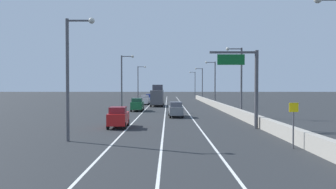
% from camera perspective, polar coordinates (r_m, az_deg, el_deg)
% --- Properties ---
extents(ground_plane, '(320.00, 320.00, 0.00)m').
position_cam_1_polar(ground_plane, '(69.35, 1.09, -1.90)').
color(ground_plane, '#26282B').
extents(lane_stripe_left, '(0.16, 130.00, 0.00)m').
position_cam_1_polar(lane_stripe_left, '(60.48, -3.94, -2.40)').
color(lane_stripe_left, silver).
rests_on(lane_stripe_left, ground_plane).
extents(lane_stripe_center, '(0.16, 130.00, 0.00)m').
position_cam_1_polar(lane_stripe_center, '(60.35, -0.62, -2.40)').
color(lane_stripe_center, silver).
rests_on(lane_stripe_center, ground_plane).
extents(lane_stripe_right, '(0.16, 130.00, 0.00)m').
position_cam_1_polar(lane_stripe_right, '(60.43, 2.71, -2.40)').
color(lane_stripe_right, silver).
rests_on(lane_stripe_right, ground_plane).
extents(jersey_barrier_right, '(0.60, 120.00, 1.10)m').
position_cam_1_polar(jersey_barrier_right, '(46.25, 11.12, -2.94)').
color(jersey_barrier_right, '#9E998E').
rests_on(jersey_barrier_right, ground_plane).
extents(overhead_sign_gantry, '(4.68, 0.36, 7.50)m').
position_cam_1_polar(overhead_sign_gantry, '(32.71, 13.48, 2.55)').
color(overhead_sign_gantry, '#47474C').
rests_on(overhead_sign_gantry, ground_plane).
extents(speed_advisory_sign, '(0.60, 0.11, 3.00)m').
position_cam_1_polar(speed_advisory_sign, '(23.17, 20.51, -4.39)').
color(speed_advisory_sign, '#4C4C51').
rests_on(speed_advisory_sign, ground_plane).
extents(lamp_post_right_second, '(2.14, 0.44, 9.10)m').
position_cam_1_polar(lamp_post_right_second, '(44.02, 11.91, 3.00)').
color(lamp_post_right_second, '#4C4C51').
rests_on(lamp_post_right_second, ground_plane).
extents(lamp_post_right_third, '(2.14, 0.44, 9.10)m').
position_cam_1_polar(lamp_post_right_third, '(68.26, 7.63, 2.47)').
color(lamp_post_right_third, '#4C4C51').
rests_on(lamp_post_right_third, ground_plane).
extents(lamp_post_right_fourth, '(2.14, 0.44, 9.10)m').
position_cam_1_polar(lamp_post_right_fourth, '(92.68, 5.53, 2.21)').
color(lamp_post_right_fourth, '#4C4C51').
rests_on(lamp_post_right_fourth, ground_plane).
extents(lamp_post_right_fifth, '(2.14, 0.44, 9.10)m').
position_cam_1_polar(lamp_post_right_fifth, '(117.17, 4.32, 2.06)').
color(lamp_post_right_fifth, '#4C4C51').
rests_on(lamp_post_right_fifth, ground_plane).
extents(lamp_post_left_near, '(2.14, 0.44, 9.10)m').
position_cam_1_polar(lamp_post_left_near, '(25.48, -16.47, 4.09)').
color(lamp_post_left_near, '#4C4C51').
rests_on(lamp_post_left_near, ground_plane).
extents(lamp_post_left_mid, '(2.14, 0.44, 9.10)m').
position_cam_1_polar(lamp_post_left_mid, '(54.44, -7.87, 2.72)').
color(lamp_post_left_mid, '#4C4C51').
rests_on(lamp_post_left_mid, ground_plane).
extents(lamp_post_left_far, '(2.14, 0.44, 9.10)m').
position_cam_1_polar(lamp_post_left_far, '(83.78, -5.19, 2.29)').
color(lamp_post_left_far, '#4C4C51').
rests_on(lamp_post_left_far, ground_plane).
extents(car_blue_0, '(1.91, 4.43, 1.91)m').
position_cam_1_polar(car_blue_0, '(89.44, -3.43, -0.53)').
color(car_blue_0, '#1E389E').
rests_on(car_blue_0, ground_plane).
extents(car_green_1, '(1.86, 4.57, 2.11)m').
position_cam_1_polar(car_green_1, '(54.31, -5.51, -1.74)').
color(car_green_1, '#196033').
rests_on(car_green_1, ground_plane).
extents(car_gray_2, '(1.94, 4.77, 2.00)m').
position_cam_1_polar(car_gray_2, '(43.89, 1.11, -2.56)').
color(car_gray_2, slate).
rests_on(car_gray_2, ground_plane).
extents(car_white_3, '(1.87, 4.33, 2.06)m').
position_cam_1_polar(car_white_3, '(73.02, -4.15, -0.93)').
color(car_white_3, white).
rests_on(car_white_3, ground_plane).
extents(car_red_4, '(1.89, 4.09, 2.06)m').
position_cam_1_polar(car_red_4, '(33.03, -8.72, -3.87)').
color(car_red_4, red).
rests_on(car_red_4, ground_plane).
extents(box_truck, '(2.53, 8.25, 4.33)m').
position_cam_1_polar(box_truck, '(67.61, -2.04, -0.30)').
color(box_truck, '#4C4C51').
rests_on(box_truck, ground_plane).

